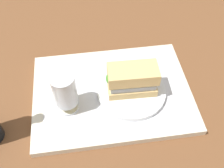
% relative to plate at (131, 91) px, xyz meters
% --- Properties ---
extents(ground_plane, '(3.00, 3.00, 0.00)m').
position_rel_plate_xyz_m(ground_plane, '(0.05, -0.01, -0.03)').
color(ground_plane, brown).
extents(tray, '(0.44, 0.32, 0.02)m').
position_rel_plate_xyz_m(tray, '(0.05, -0.01, -0.02)').
color(tray, beige).
rests_on(tray, ground_plane).
extents(placemat, '(0.38, 0.27, 0.00)m').
position_rel_plate_xyz_m(placemat, '(0.05, -0.01, -0.01)').
color(placemat, silver).
rests_on(placemat, tray).
extents(plate, '(0.19, 0.19, 0.01)m').
position_rel_plate_xyz_m(plate, '(0.00, 0.00, 0.00)').
color(plate, white).
rests_on(plate, placemat).
extents(sandwich, '(0.13, 0.07, 0.08)m').
position_rel_plate_xyz_m(sandwich, '(0.00, -0.00, 0.05)').
color(sandwich, tan).
rests_on(sandwich, plate).
extents(beer_glass, '(0.06, 0.06, 0.12)m').
position_rel_plate_xyz_m(beer_glass, '(0.18, 0.02, 0.06)').
color(beer_glass, silver).
rests_on(beer_glass, placemat).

